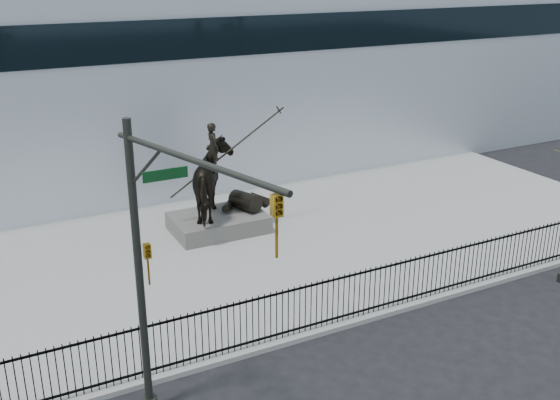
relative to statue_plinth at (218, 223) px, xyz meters
name	(u,v)px	position (x,y,z in m)	size (l,w,h in m)	color
ground	(394,338)	(1.52, -9.15, -0.48)	(120.00, 120.00, 0.00)	black
plaza	(279,245)	(1.52, -2.15, -0.40)	(30.00, 12.00, 0.15)	#999996
building	(162,74)	(1.52, 10.85, 4.02)	(44.00, 14.00, 9.00)	silver
picket_fence	(370,290)	(1.52, -7.90, 0.42)	(22.10, 0.10, 1.50)	black
statue_plinth	(218,223)	(0.00, 0.00, 0.00)	(3.49, 2.40, 0.66)	#4F4D48
equestrian_statue	(219,181)	(0.07, 0.00, 1.70)	(4.48, 2.80, 3.80)	black
traffic_signal_left	(160,266)	(-5.23, -9.78, 3.55)	(1.52, 4.84, 7.00)	#252822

